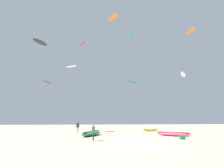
% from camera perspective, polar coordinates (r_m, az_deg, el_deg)
% --- Properties ---
extents(ground_plane, '(120.00, 120.00, 0.00)m').
position_cam_1_polar(ground_plane, '(15.46, 7.39, -19.34)').
color(ground_plane, beige).
extents(person_foreground, '(0.35, 0.52, 1.56)m').
position_cam_1_polar(person_foreground, '(18.55, -6.19, -15.24)').
color(person_foreground, navy).
rests_on(person_foreground, ground).
extents(person_midground, '(0.52, 0.39, 1.72)m').
position_cam_1_polar(person_midground, '(29.04, -11.27, -13.60)').
color(person_midground, silver).
rests_on(person_midground, ground).
extents(kite_grounded_near, '(3.45, 5.26, 0.61)m').
position_cam_1_polar(kite_grounded_near, '(23.71, -6.80, -15.94)').
color(kite_grounded_near, green).
rests_on(kite_grounded_near, ground).
extents(kite_grounded_mid, '(3.52, 2.04, 0.43)m').
position_cam_1_polar(kite_grounded_mid, '(33.64, 12.60, -14.64)').
color(kite_grounded_mid, yellow).
rests_on(kite_grounded_mid, ground).
extents(kite_grounded_far, '(4.08, 3.59, 0.50)m').
position_cam_1_polar(kite_grounded_far, '(24.40, 19.58, -15.36)').
color(kite_grounded_far, '#E5598C').
rests_on(kite_grounded_far, ground).
extents(cooler_box, '(0.56, 0.36, 0.32)m').
position_cam_1_polar(cooler_box, '(20.91, 22.19, -16.14)').
color(cooler_box, green).
rests_on(cooler_box, ground).
extents(kite_aloft_0, '(2.13, 3.14, 0.53)m').
position_cam_1_polar(kite_aloft_0, '(46.17, -9.72, 12.98)').
color(kite_aloft_0, purple).
extents(kite_aloft_1, '(3.04, 3.77, 0.89)m').
position_cam_1_polar(kite_aloft_1, '(43.06, -22.66, 12.65)').
color(kite_aloft_1, '#2D2D33').
extents(kite_aloft_2, '(2.75, 3.98, 0.52)m').
position_cam_1_polar(kite_aloft_2, '(42.64, 0.25, 21.15)').
color(kite_aloft_2, orange).
extents(kite_aloft_3, '(3.74, 2.96, 0.45)m').
position_cam_1_polar(kite_aloft_3, '(54.48, -13.30, 5.64)').
color(kite_aloft_3, white).
extents(kite_aloft_4, '(3.02, 2.30, 0.38)m').
position_cam_1_polar(kite_aloft_4, '(52.29, 6.37, 15.97)').
color(kite_aloft_4, '#19B29E').
extents(kite_aloft_5, '(2.70, 4.28, 0.86)m').
position_cam_1_polar(kite_aloft_5, '(56.95, -20.70, 0.63)').
color(kite_aloft_5, purple).
extents(kite_aloft_6, '(3.81, 3.57, 0.61)m').
position_cam_1_polar(kite_aloft_6, '(52.09, 6.67, 0.54)').
color(kite_aloft_6, green).
extents(kite_aloft_7, '(2.90, 4.24, 1.06)m').
position_cam_1_polar(kite_aloft_7, '(40.66, 22.46, 2.92)').
color(kite_aloft_7, white).
extents(kite_aloft_8, '(1.34, 3.76, 0.70)m').
position_cam_1_polar(kite_aloft_8, '(51.05, 24.72, 15.78)').
color(kite_aloft_8, orange).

